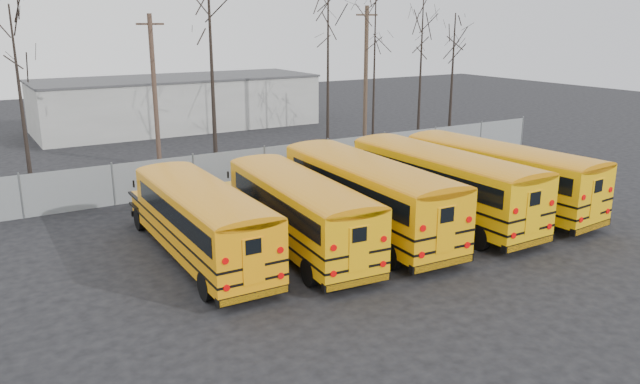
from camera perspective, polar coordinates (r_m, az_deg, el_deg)
ground at (r=24.27m, az=7.67°, el=-5.35°), size 120.00×120.00×0.00m
fence at (r=33.74m, az=-5.07°, el=2.44°), size 40.00×0.04×2.00m
distant_building at (r=52.62m, az=-12.87°, el=7.91°), size 22.00×8.00×4.00m
bus_a at (r=22.99m, az=-10.90°, el=-2.14°), size 2.57×10.54×2.94m
bus_b at (r=23.73m, az=-2.11°, el=-1.26°), size 3.29×10.78×2.97m
bus_c at (r=25.43m, az=4.08°, el=0.22°), size 3.16×11.66×3.23m
bus_d at (r=27.63m, az=10.82°, el=1.20°), size 2.81×11.56×3.22m
bus_e at (r=29.89m, az=15.75°, el=1.89°), size 3.58×11.46×3.16m
utility_pole_left at (r=38.71m, az=-14.89°, el=9.05°), size 1.51×0.72×8.94m
utility_pole_right at (r=45.61m, az=4.21°, el=10.81°), size 1.70×0.30×9.55m
tree_1 at (r=34.28m, az=-25.66°, el=7.40°), size 0.26×0.26×9.31m
tree_2 at (r=35.55m, az=-9.90°, el=11.84°), size 0.26×0.26×12.92m
tree_3 at (r=39.44m, az=0.73°, el=11.78°), size 0.26×0.26×12.07m
tree_4 at (r=42.28m, az=4.99°, el=11.55°), size 0.26×0.26×11.45m
tree_5 at (r=45.78m, az=9.17°, el=10.78°), size 0.26×0.26×9.98m
tree_6 at (r=46.80m, az=11.98°, el=10.17°), size 0.26×0.26×9.05m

